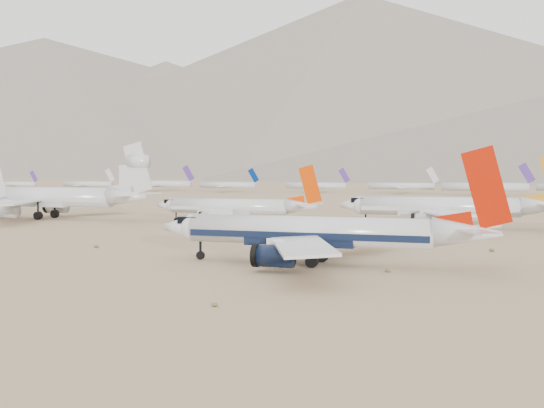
{
  "coord_description": "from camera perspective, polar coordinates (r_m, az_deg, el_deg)",
  "views": [
    {
      "loc": [
        38.32,
        -92.87,
        14.44
      ],
      "look_at": [
        -5.8,
        42.15,
        7.0
      ],
      "focal_mm": 45.0,
      "sensor_mm": 36.0,
      "label": 1
    }
  ],
  "objects": [
    {
      "name": "row2_gold_tail",
      "position": [
        169.04,
        14.52,
        -0.28
      ],
      "size": [
        50.68,
        49.56,
        18.04
      ],
      "color": "silver",
      "rests_on": "ground"
    },
    {
      "name": "row2_orange_tail",
      "position": [
        178.04,
        -3.11,
        -0.26
      ],
      "size": [
        43.3,
        42.36,
        15.44
      ],
      "color": "silver",
      "rests_on": "ground"
    },
    {
      "name": "ground",
      "position": [
        101.5,
        -4.3,
        -5.19
      ],
      "size": [
        7000.0,
        7000.0,
        0.0
      ],
      "primitive_type": "plane",
      "color": "olive",
      "rests_on": "ground"
    },
    {
      "name": "main_airliner",
      "position": [
        101.96,
        4.2,
        -2.41
      ],
      "size": [
        49.98,
        48.82,
        17.64
      ],
      "color": "silver",
      "rests_on": "ground"
    },
    {
      "name": "row2_white_trijet",
      "position": [
        204.44,
        -18.0,
        0.57
      ],
      "size": [
        61.41,
        60.02,
        21.76
      ],
      "color": "silver",
      "rests_on": "ground"
    },
    {
      "name": "mountain_range",
      "position": [
        1750.03,
        19.27,
        8.6
      ],
      "size": [
        7354.0,
        3024.0,
        470.0
      ],
      "color": "slate",
      "rests_on": "ground"
    },
    {
      "name": "desert_scrub",
      "position": [
        80.75,
        -14.16,
        -7.19
      ],
      "size": [
        261.14,
        121.67,
        0.63
      ],
      "color": "brown",
      "rests_on": "ground"
    },
    {
      "name": "distant_storage_row",
      "position": [
        389.58,
        17.28,
        1.38
      ],
      "size": [
        622.96,
        58.3,
        15.19
      ],
      "color": "silver",
      "rests_on": "ground"
    }
  ]
}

